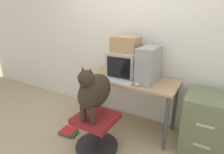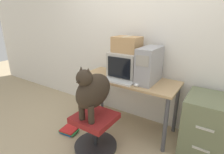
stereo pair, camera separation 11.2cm
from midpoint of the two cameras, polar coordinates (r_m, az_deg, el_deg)
The scene contains 12 objects.
ground_plane at distance 2.61m, azimuth 0.25°, elevation -18.32°, with size 12.00×12.00×0.00m, color tan.
wall_back at distance 2.68m, azimuth 7.48°, elevation 12.73°, with size 8.00×0.05×2.60m.
desk at distance 2.51m, azimuth 3.63°, elevation -2.61°, with size 1.39×0.59×0.76m.
crt_monitor at distance 2.52m, azimuth 3.05°, elevation 4.17°, with size 0.42×0.42×0.36m.
pc_tower at distance 2.33m, azimuth 10.56°, elevation 4.02°, with size 0.21×0.48×0.46m.
keyboard at distance 2.32m, azimuth 0.41°, elevation -1.36°, with size 0.43×0.15×0.03m.
computer_mouse at distance 2.20m, azimuth 6.62°, elevation -2.51°, with size 0.06×0.05×0.04m.
office_chair at distance 2.28m, azimuth -6.60°, elevation -17.11°, with size 0.54×0.54×0.46m.
dog at distance 1.99m, azimuth -7.48°, elevation -4.48°, with size 0.25×0.54×0.64m.
filing_cabinet at distance 2.43m, azimuth 26.93°, elevation -13.36°, with size 0.49×0.57×0.73m.
cardboard_box at distance 2.46m, azimuth 3.21°, elevation 10.61°, with size 0.37×0.28×0.21m.
book_stack_floor at distance 2.70m, azimuth -15.27°, elevation -16.89°, with size 0.28×0.22×0.06m.
Camera 1 is at (1.00, -1.83, 1.58)m, focal length 28.00 mm.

